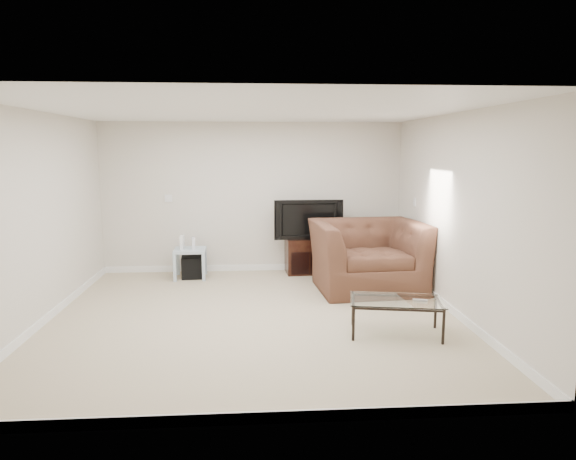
{
  "coord_description": "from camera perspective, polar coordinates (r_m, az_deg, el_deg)",
  "views": [
    {
      "loc": [
        -0.01,
        -6.1,
        2.06
      ],
      "look_at": [
        0.5,
        1.2,
        0.9
      ],
      "focal_mm": 32.0,
      "sensor_mm": 36.0,
      "label": 1
    }
  ],
  "objects": [
    {
      "name": "plate_right_switch",
      "position": [
        8.14,
        13.92,
        3.03
      ],
      "size": [
        0.02,
        0.09,
        0.13
      ],
      "primitive_type": "cube",
      "color": "white",
      "rests_on": "wall_right"
    },
    {
      "name": "subwoofer",
      "position": [
        8.45,
        -10.56,
        -4.09
      ],
      "size": [
        0.38,
        0.38,
        0.34
      ],
      "primitive_type": "cube",
      "rotation": [
        0.0,
        0.0,
        0.09
      ],
      "color": "black",
      "rests_on": "floor"
    },
    {
      "name": "tv_stand",
      "position": [
        8.62,
        2.15,
        -2.82
      ],
      "size": [
        0.74,
        0.54,
        0.59
      ],
      "primitive_type": null,
      "rotation": [
        0.0,
        0.0,
        0.06
      ],
      "color": "black",
      "rests_on": "floor"
    },
    {
      "name": "floor",
      "position": [
        6.44,
        -3.74,
        -9.67
      ],
      "size": [
        5.0,
        5.0,
        0.0
      ],
      "primitive_type": "plane",
      "color": "tan",
      "rests_on": "ground"
    },
    {
      "name": "game_case",
      "position": [
        8.32,
        -10.46,
        -1.46
      ],
      "size": [
        0.07,
        0.14,
        0.19
      ],
      "primitive_type": "cube",
      "rotation": [
        0.0,
        0.0,
        0.15
      ],
      "color": "silver",
      "rests_on": "side_table"
    },
    {
      "name": "game_console",
      "position": [
        8.34,
        -11.69,
        -1.37
      ],
      "size": [
        0.05,
        0.16,
        0.22
      ],
      "primitive_type": "cube",
      "rotation": [
        0.0,
        0.0,
        -0.03
      ],
      "color": "white",
      "rests_on": "side_table"
    },
    {
      "name": "coffee_table",
      "position": [
        5.95,
        11.9,
        -9.43
      ],
      "size": [
        1.11,
        0.76,
        0.4
      ],
      "primitive_type": null,
      "rotation": [
        0.0,
        0.0,
        -0.19
      ],
      "color": "black",
      "rests_on": "floor"
    },
    {
      "name": "television",
      "position": [
        8.48,
        2.21,
        1.26
      ],
      "size": [
        1.05,
        0.23,
        0.65
      ],
      "primitive_type": "imported",
      "rotation": [
        0.0,
        0.0,
        0.02
      ],
      "color": "black",
      "rests_on": "tv_stand"
    },
    {
      "name": "plate_back",
      "position": [
        8.74,
        -13.16,
        3.45
      ],
      "size": [
        0.12,
        0.02,
        0.12
      ],
      "primitive_type": "cube",
      "color": "white",
      "rests_on": "wall_back"
    },
    {
      "name": "ceiling",
      "position": [
        6.12,
        -3.99,
        13.1
      ],
      "size": [
        5.0,
        5.0,
        0.0
      ],
      "primitive_type": "plane",
      "color": "white",
      "rests_on": "ground"
    },
    {
      "name": "remote",
      "position": [
        5.89,
        14.46,
        -7.56
      ],
      "size": [
        0.17,
        0.09,
        0.02
      ],
      "primitive_type": "cube",
      "rotation": [
        0.0,
        0.0,
        -0.33
      ],
      "color": "#B2B2B7",
      "rests_on": "coffee_table"
    },
    {
      "name": "wall_left",
      "position": [
        6.64,
        -25.98,
        1.08
      ],
      "size": [
        0.02,
        5.0,
        2.5
      ],
      "primitive_type": "cube",
      "color": "silver",
      "rests_on": "ground"
    },
    {
      "name": "recliner",
      "position": [
        7.62,
        8.84,
        -1.55
      ],
      "size": [
        1.62,
        1.12,
        1.36
      ],
      "primitive_type": "imported",
      "rotation": [
        0.0,
        0.0,
        0.08
      ],
      "color": "#4F3C1C",
      "rests_on": "floor"
    },
    {
      "name": "wall_back",
      "position": [
        8.64,
        -3.92,
        3.6
      ],
      "size": [
        5.0,
        0.02,
        2.5
      ],
      "primitive_type": "cube",
      "color": "silver",
      "rests_on": "ground"
    },
    {
      "name": "dvd_player",
      "position": [
        8.54,
        2.21,
        -1.57
      ],
      "size": [
        0.43,
        0.31,
        0.06
      ],
      "primitive_type": "cube",
      "rotation": [
        0.0,
        0.0,
        0.06
      ],
      "color": "black",
      "rests_on": "tv_stand"
    },
    {
      "name": "wall_right",
      "position": [
        6.65,
        18.22,
        1.55
      ],
      "size": [
        0.02,
        5.0,
        2.5
      ],
      "primitive_type": "cube",
      "color": "silver",
      "rests_on": "ground"
    },
    {
      "name": "plate_right_outlet",
      "position": [
        8.01,
        14.32,
        -3.97
      ],
      "size": [
        0.02,
        0.08,
        0.12
      ],
      "primitive_type": "cube",
      "color": "white",
      "rests_on": "wall_right"
    },
    {
      "name": "side_table",
      "position": [
        8.42,
        -10.79,
        -3.66
      ],
      "size": [
        0.51,
        0.51,
        0.48
      ],
      "primitive_type": null,
      "rotation": [
        0.0,
        0.0,
        0.03
      ],
      "color": "silver",
      "rests_on": "floor"
    }
  ]
}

